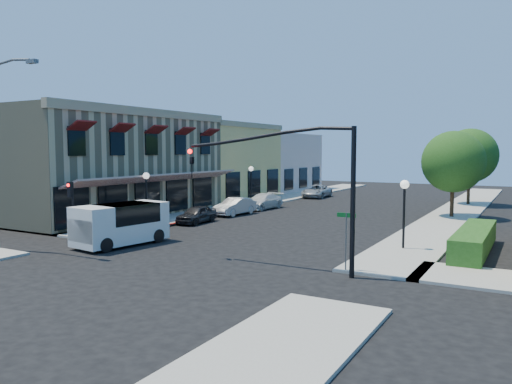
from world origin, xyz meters
The scene contains 22 objects.
ground centered at (0.00, 0.00, 0.00)m, with size 120.00×120.00×0.00m, color black.
sidewalk_left centered at (-8.75, 27.00, 0.06)m, with size 3.50×50.00×0.12m, color #99968B.
sidewalk_right centered at (8.75, 27.00, 0.06)m, with size 3.50×50.00×0.12m, color #99968B.
curb_red_strip centered at (-6.90, 8.00, 0.00)m, with size 0.25×10.00×0.06m, color maroon.
corner_brick_building centered at (-15.45, 11.00, 4.01)m, with size 11.77×18.20×8.10m.
yellow_stucco_building centered at (-15.50, 26.00, 3.80)m, with size 10.00×12.00×7.60m, color tan.
pink_stucco_building centered at (-15.50, 38.00, 3.50)m, with size 10.00×12.00×7.00m, color beige.
hedge centered at (11.70, 9.00, 0.00)m, with size 1.40×8.00×1.10m, color #204D16.
street_tree_a centered at (8.80, 22.00, 4.19)m, with size 4.56×4.56×6.48m.
street_tree_b centered at (8.80, 32.00, 4.54)m, with size 4.94×4.94×7.02m.
signal_mast_arm centered at (5.86, 1.50, 4.09)m, with size 8.01×0.39×6.00m.
secondary_signal centered at (-8.00, 1.41, 2.32)m, with size 0.28×0.42×3.32m.
street_name_sign centered at (7.50, 2.20, 1.70)m, with size 0.80×0.06×2.50m.
lamppost_left_near centered at (-8.50, 8.00, 2.74)m, with size 0.44×0.44×3.57m.
lamppost_left_far centered at (-8.50, 22.00, 2.74)m, with size 0.44×0.44×3.57m.
lamppost_right_near centered at (8.50, 8.00, 2.74)m, with size 0.44×0.44×3.57m.
lamppost_right_far centered at (8.50, 24.00, 2.74)m, with size 0.44×0.44×3.57m.
white_van centered at (-4.93, 1.95, 1.27)m, with size 2.80×5.21×2.20m.
parked_car_a centered at (-6.20, 10.49, 0.62)m, with size 1.46×3.62×1.23m, color black.
parked_car_b centered at (-6.20, 15.51, 0.67)m, with size 1.42×4.08×1.34m, color #AFB2B5.
parked_car_c centered at (-6.20, 20.00, 0.66)m, with size 1.85×4.54×1.32m, color silver.
parked_car_d centered at (-6.20, 32.00, 0.67)m, with size 2.21×4.80×1.33m, color #AAACAF.
Camera 1 is at (14.27, -17.31, 5.08)m, focal length 35.00 mm.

